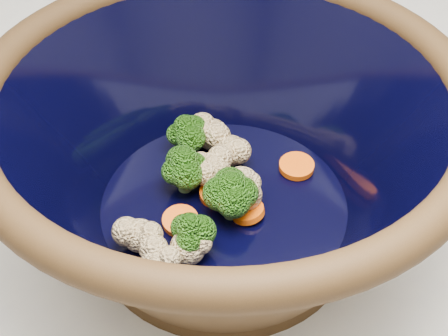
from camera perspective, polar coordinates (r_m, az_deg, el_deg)
The scene contains 2 objects.
mixing_bowl at distance 0.52m, azimuth 0.00°, elevation 1.36°, with size 0.49×0.49×0.18m.
vegetable_pile at distance 0.55m, azimuth -1.78°, elevation -1.41°, with size 0.19×0.17×0.05m.
Camera 1 is at (-0.17, -0.31, 1.35)m, focal length 50.00 mm.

